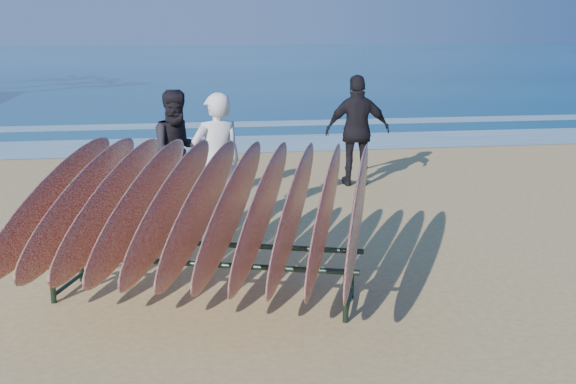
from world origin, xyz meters
name	(u,v)px	position (x,y,z in m)	size (l,w,h in m)	color
ground	(301,299)	(0.00, 0.00, 0.00)	(120.00, 120.00, 0.00)	tan
ocean	(183,59)	(0.00, 55.00, 0.01)	(160.00, 160.00, 0.00)	navy
foam_near	(225,144)	(0.00, 10.00, 0.01)	(160.00, 160.00, 0.00)	white
foam_far	(215,125)	(0.00, 13.50, 0.01)	(160.00, 160.00, 0.00)	white
surfboard_rack	(201,206)	(-0.98, 0.14, 0.99)	(3.97, 3.86, 1.66)	black
person_white	(217,163)	(-0.65, 2.73, 0.94)	(0.69, 0.45, 1.88)	silver
person_dark_a	(179,152)	(-1.15, 3.82, 0.92)	(0.89, 0.69, 1.83)	black
person_dark_b	(358,131)	(1.95, 5.23, 0.96)	(1.13, 0.47, 1.92)	black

